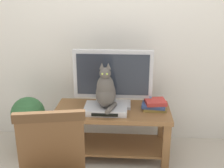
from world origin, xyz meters
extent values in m
cube|color=silver|center=(0.00, 0.93, 1.40)|extent=(7.00, 0.12, 2.80)
cube|color=brown|center=(-0.02, 0.46, 0.50)|extent=(1.13, 0.51, 0.04)
cube|color=brown|center=(-0.53, 0.25, 0.24)|extent=(0.07, 0.07, 0.47)
cube|color=brown|center=(0.49, 0.25, 0.24)|extent=(0.07, 0.07, 0.47)
cube|color=brown|center=(-0.53, 0.66, 0.24)|extent=(0.07, 0.07, 0.47)
cube|color=brown|center=(0.49, 0.66, 0.24)|extent=(0.07, 0.07, 0.47)
cube|color=brown|center=(-0.02, 0.46, 0.12)|extent=(1.03, 0.43, 0.02)
cube|color=#B7B7BC|center=(-0.02, 0.54, 0.53)|extent=(0.36, 0.20, 0.03)
cube|color=#B7B7BC|center=(-0.02, 0.54, 0.58)|extent=(0.06, 0.04, 0.07)
cube|color=#B7B7BC|center=(-0.02, 0.54, 0.85)|extent=(0.77, 0.05, 0.48)
cube|color=#232833|center=(-0.02, 0.51, 0.85)|extent=(0.70, 0.01, 0.40)
sphere|color=#2672F2|center=(0.35, 0.51, 0.63)|extent=(0.01, 0.01, 0.01)
cube|color=#BCBCC1|center=(-0.08, 0.40, 0.55)|extent=(0.41, 0.27, 0.06)
cube|color=black|center=(-0.08, 0.26, 0.55)|extent=(0.24, 0.01, 0.03)
ellipsoid|color=#514C47|center=(-0.08, 0.40, 0.70)|extent=(0.19, 0.26, 0.25)
ellipsoid|color=#514C47|center=(-0.08, 0.37, 0.78)|extent=(0.16, 0.17, 0.23)
sphere|color=#514C47|center=(-0.08, 0.35, 0.91)|extent=(0.10, 0.10, 0.10)
cone|color=#514C47|center=(-0.11, 0.35, 0.98)|extent=(0.05, 0.05, 0.06)
cone|color=#514C47|center=(-0.05, 0.35, 0.98)|extent=(0.05, 0.05, 0.06)
sphere|color=#B2C64C|center=(-0.10, 0.30, 0.92)|extent=(0.02, 0.02, 0.02)
sphere|color=#B2C64C|center=(-0.06, 0.30, 0.92)|extent=(0.02, 0.02, 0.02)
cylinder|color=#514C47|center=(-0.02, 0.31, 0.60)|extent=(0.10, 0.21, 0.04)
cube|color=brown|center=(-0.35, -0.52, 0.69)|extent=(0.42, 0.11, 0.45)
cube|color=#4D331C|center=(-0.35, -0.52, 0.89)|extent=(0.45, 0.12, 0.06)
cube|color=olive|center=(0.39, 0.47, 0.53)|extent=(0.22, 0.15, 0.03)
cube|color=#33477A|center=(0.38, 0.48, 0.56)|extent=(0.24, 0.18, 0.03)
cube|color=#B2332D|center=(0.40, 0.48, 0.60)|extent=(0.22, 0.20, 0.04)
cylinder|color=#9E6B4C|center=(-0.85, 0.40, 0.10)|extent=(0.27, 0.27, 0.19)
cylinder|color=#332319|center=(-0.85, 0.40, 0.18)|extent=(0.25, 0.25, 0.02)
cylinder|color=#4C3823|center=(-0.85, 0.40, 0.26)|extent=(0.04, 0.04, 0.14)
sphere|color=#2D5B33|center=(-0.85, 0.40, 0.47)|extent=(0.33, 0.33, 0.33)
camera|label=1|loc=(0.14, -2.07, 1.64)|focal=45.19mm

